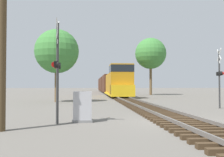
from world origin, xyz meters
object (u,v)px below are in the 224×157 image
at_px(tree_mid_background, 151,54).
at_px(crossing_signal_far, 220,75).
at_px(freight_train, 108,84).
at_px(crossing_signal_near, 57,66).
at_px(relay_cabinet, 83,107).
at_px(tree_far_right, 57,51).
at_px(utility_pole, 2,19).

bearing_deg(tree_mid_background, crossing_signal_far, -92.98).
distance_m(freight_train, tree_mid_background, 16.61).
xyz_separation_m(crossing_signal_near, crossing_signal_far, (11.12, 7.07, -0.03)).
distance_m(crossing_signal_far, tree_mid_background, 29.50).
height_order(freight_train, crossing_signal_near, crossing_signal_near).
height_order(relay_cabinet, tree_mid_background, tree_mid_background).
xyz_separation_m(crossing_signal_near, relay_cabinet, (1.12, 0.50, -1.85)).
bearing_deg(relay_cabinet, tree_mid_background, 72.07).
height_order(relay_cabinet, tree_far_right, tree_far_right).
distance_m(freight_train, tree_far_right, 34.96).
xyz_separation_m(freight_train, tree_mid_background, (7.03, -13.96, 5.64)).
height_order(crossing_signal_far, tree_far_right, tree_far_right).
height_order(crossing_signal_far, relay_cabinet, crossing_signal_far).
relative_size(utility_pole, tree_far_right, 1.08).
xyz_separation_m(crossing_signal_near, utility_pole, (-1.84, -1.68, 1.66)).
bearing_deg(utility_pole, tree_far_right, 90.71).
bearing_deg(crossing_signal_far, tree_mid_background, 6.72).
xyz_separation_m(utility_pole, tree_far_right, (-0.22, 17.76, 1.10)).
bearing_deg(freight_train, tree_mid_background, -63.26).
bearing_deg(utility_pole, relay_cabinet, 36.34).
relative_size(freight_train, crossing_signal_near, 12.73).
bearing_deg(tree_far_right, utility_pole, -89.29).
bearing_deg(crossing_signal_near, freight_train, 173.48).
bearing_deg(tree_far_right, crossing_signal_near, -82.69).
relative_size(crossing_signal_near, tree_mid_background, 0.44).
bearing_deg(crossing_signal_near, relay_cabinet, 113.95).
bearing_deg(tree_mid_background, freight_train, 116.74).
height_order(utility_pole, tree_mid_background, tree_mid_background).
bearing_deg(tree_mid_background, tree_far_right, -126.32).
bearing_deg(crossing_signal_near, tree_far_right, -172.82).
height_order(crossing_signal_near, relay_cabinet, crossing_signal_near).
height_order(relay_cabinet, utility_pole, utility_pole).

